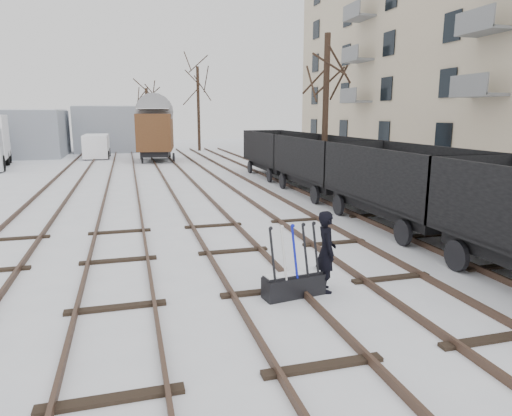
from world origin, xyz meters
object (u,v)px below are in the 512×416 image
(panel_van, at_px, (97,146))
(ground_frame, at_px, (294,283))
(box_van_wagon, at_px, (156,131))
(worker, at_px, (326,251))

(panel_van, bearing_deg, ground_frame, -79.71)
(box_van_wagon, distance_m, panel_van, 6.20)
(ground_frame, height_order, worker, worker)
(box_van_wagon, bearing_deg, ground_frame, -80.64)
(worker, relative_size, panel_van, 0.38)
(worker, relative_size, box_van_wagon, 0.30)
(ground_frame, xyz_separation_m, panel_van, (-5.68, 32.84, 0.75))
(worker, xyz_separation_m, panel_van, (-6.43, 32.74, 0.17))
(ground_frame, height_order, panel_van, panel_van)
(ground_frame, distance_m, box_van_wagon, 29.19)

